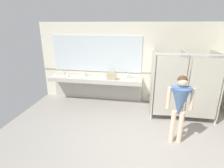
{
  "coord_description": "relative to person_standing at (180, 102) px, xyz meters",
  "views": [
    {
      "loc": [
        0.31,
        -3.43,
        2.67
      ],
      "look_at": [
        -0.52,
        1.41,
        1.0
      ],
      "focal_mm": 28.44,
      "sensor_mm": 36.0,
      "label": 1
    }
  ],
  "objects": [
    {
      "name": "vanity_counter",
      "position": [
        -2.46,
        2.05,
        -0.37
      ],
      "size": [
        3.25,
        0.59,
        1.01
      ],
      "color": "#B2ADA3",
      "rests_on": "ground_plane"
    },
    {
      "name": "wall_back",
      "position": [
        -1.18,
        2.34,
        0.33
      ],
      "size": [
        6.64,
        0.12,
        2.73
      ],
      "primitive_type": "cube",
      "color": "beige",
      "rests_on": "ground_plane"
    },
    {
      "name": "wall_back_tile_band",
      "position": [
        -1.18,
        2.27,
        0.02
      ],
      "size": [
        6.64,
        0.01,
        0.06
      ],
      "primitive_type": "cube",
      "color": "#9E937F",
      "rests_on": "wall_back"
    },
    {
      "name": "paper_cup",
      "position": [
        -3.45,
        1.93,
        -0.1
      ],
      "size": [
        0.07,
        0.07,
        0.09
      ],
      "primitive_type": "cylinder",
      "color": "white",
      "rests_on": "vanity_counter"
    },
    {
      "name": "handbag",
      "position": [
        -1.84,
        1.81,
        -0.01
      ],
      "size": [
        0.31,
        0.12,
        0.39
      ],
      "color": "tan",
      "rests_on": "vanity_counter"
    },
    {
      "name": "bathroom_stalls",
      "position": [
        0.36,
        1.42,
        -0.01
      ],
      "size": [
        1.83,
        1.33,
        1.95
      ],
      "color": "#B2AD9E",
      "rests_on": "ground_plane"
    },
    {
      "name": "soap_dispenser",
      "position": [
        -1.37,
        2.14,
        -0.05
      ],
      "size": [
        0.07,
        0.07,
        0.2
      ],
      "color": "white",
      "rests_on": "vanity_counter"
    },
    {
      "name": "mirror_panel",
      "position": [
        -2.46,
        2.26,
        0.63
      ],
      "size": [
        3.15,
        0.02,
        1.25
      ],
      "primitive_type": "cube",
      "color": "silver",
      "rests_on": "wall_back"
    },
    {
      "name": "ground_plane",
      "position": [
        -1.18,
        -0.34,
        -1.08
      ],
      "size": [
        6.64,
        5.83,
        0.1
      ],
      "primitive_type": "cube",
      "color": "gray"
    },
    {
      "name": "person_standing",
      "position": [
        0.0,
        0.0,
        0.0
      ],
      "size": [
        0.57,
        0.42,
        1.64
      ],
      "color": "beige",
      "rests_on": "ground_plane"
    }
  ]
}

